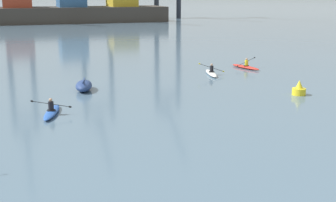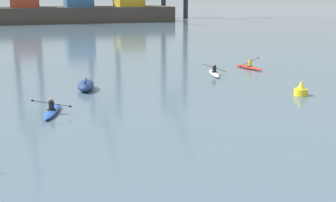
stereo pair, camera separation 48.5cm
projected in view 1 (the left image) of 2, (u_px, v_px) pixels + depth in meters
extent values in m
cube|color=#38332D|center=(72.00, 15.00, 100.39)|extent=(41.20, 11.50, 3.33)
ellipsoid|color=navy|center=(84.00, 86.00, 31.47)|extent=(1.65, 2.78, 0.70)
cube|color=navy|center=(84.00, 80.00, 31.38)|extent=(0.49, 1.92, 0.06)
cylinder|color=yellow|center=(299.00, 92.00, 30.21)|extent=(0.90, 0.90, 0.45)
cone|color=yellow|center=(299.00, 84.00, 30.09)|extent=(0.50, 0.49, 0.55)
ellipsoid|color=red|center=(246.00, 67.00, 40.55)|extent=(1.41, 3.44, 0.26)
torus|color=black|center=(246.00, 66.00, 40.44)|extent=(0.59, 0.59, 0.05)
cylinder|color=gold|center=(246.00, 63.00, 40.38)|extent=(0.30, 0.30, 0.50)
sphere|color=tan|center=(247.00, 59.00, 40.30)|extent=(0.19, 0.19, 0.19)
cylinder|color=black|center=(246.00, 62.00, 40.40)|extent=(1.97, 0.53, 0.63)
ellipsoid|color=black|center=(237.00, 66.00, 39.94)|extent=(0.21, 0.09, 0.16)
ellipsoid|color=black|center=(255.00, 58.00, 40.86)|extent=(0.21, 0.09, 0.16)
ellipsoid|color=#2856B2|center=(52.00, 112.00, 25.45)|extent=(1.50, 3.44, 0.26)
torus|color=black|center=(51.00, 110.00, 25.32)|extent=(0.60, 0.60, 0.05)
cylinder|color=black|center=(51.00, 106.00, 25.26)|extent=(0.30, 0.30, 0.50)
sphere|color=tan|center=(51.00, 100.00, 25.18)|extent=(0.19, 0.19, 0.19)
cylinder|color=black|center=(51.00, 104.00, 25.28)|extent=(2.01, 0.60, 0.38)
ellipsoid|color=black|center=(32.00, 101.00, 25.19)|extent=(0.20, 0.09, 0.14)
ellipsoid|color=black|center=(70.00, 107.00, 25.38)|extent=(0.20, 0.09, 0.14)
ellipsoid|color=silver|center=(211.00, 73.00, 37.47)|extent=(1.34, 3.45, 0.26)
torus|color=black|center=(212.00, 72.00, 37.34)|extent=(0.59, 0.59, 0.05)
cylinder|color=black|center=(212.00, 69.00, 37.29)|extent=(0.30, 0.30, 0.50)
sphere|color=tan|center=(212.00, 65.00, 37.20)|extent=(0.19, 0.19, 0.19)
cylinder|color=black|center=(211.00, 68.00, 37.31)|extent=(1.96, 0.48, 0.70)
ellipsoid|color=yellow|center=(200.00, 64.00, 37.13)|extent=(0.21, 0.08, 0.16)
ellipsoid|color=yellow|center=(223.00, 71.00, 37.49)|extent=(0.21, 0.08, 0.16)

